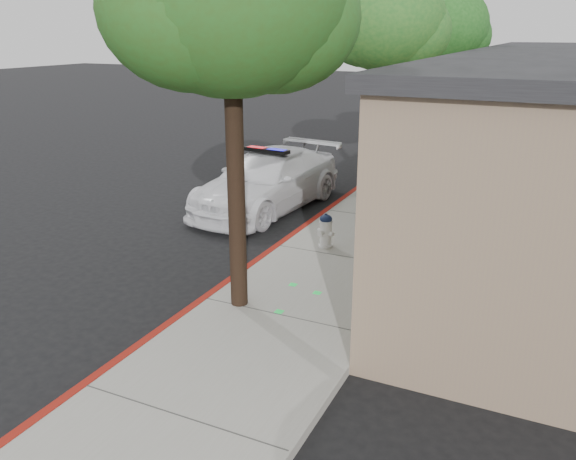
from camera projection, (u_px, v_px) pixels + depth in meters
The scene contains 8 objects.
ground at pixel (202, 305), 10.59m from camera, with size 120.00×120.00×0.00m, color black.
sidewalk at pixel (342, 259), 12.48m from camera, with size 3.20×60.00×0.15m, color gray.
red_curb at pixel (277, 248), 13.10m from camera, with size 0.14×60.00×0.16m, color maroon.
police_car at pixel (267, 181), 16.03m from camera, with size 2.76×5.65×1.70m.
fire_hydrant at pixel (326, 230), 12.86m from camera, with size 0.44×0.39×0.77m.
street_tree_near at pixel (231, 3), 8.68m from camera, with size 3.65×3.68×6.65m.
street_tree_mid at pixel (386, 25), 15.92m from camera, with size 3.47×3.28×6.26m.
street_tree_far at pixel (441, 30), 19.28m from camera, with size 3.26×3.31×6.07m.
Camera 1 is at (5.51, -7.97, 4.75)m, focal length 36.29 mm.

